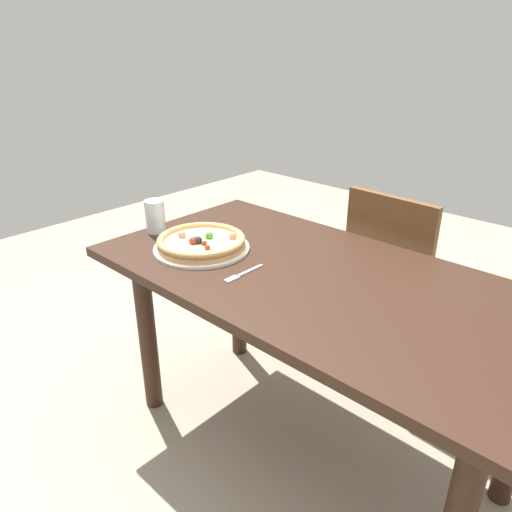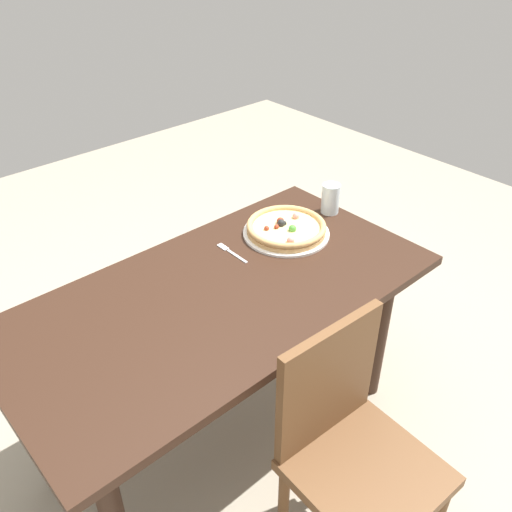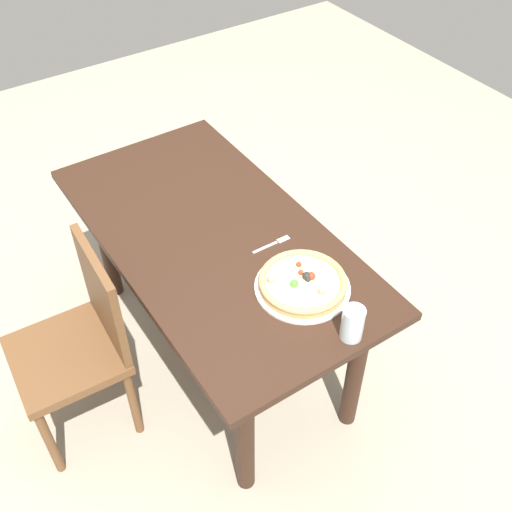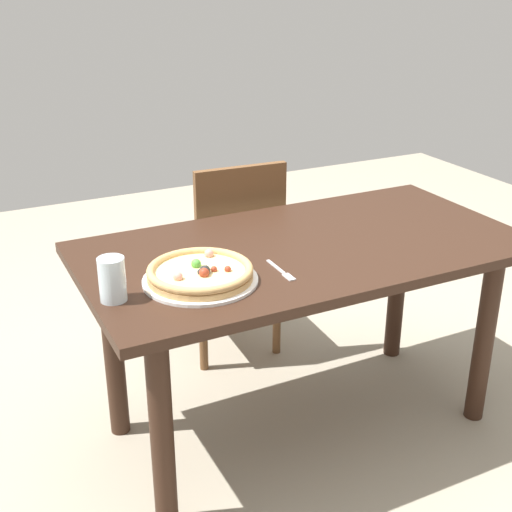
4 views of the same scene
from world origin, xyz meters
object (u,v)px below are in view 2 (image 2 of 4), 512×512
(fork, at_px, (230,252))
(dining_table, at_px, (222,316))
(pizza, at_px, (286,227))
(plate, at_px, (286,233))
(drinking_glass, at_px, (331,199))
(chair_near, at_px, (352,449))

(fork, bearing_deg, dining_table, 133.54)
(pizza, height_order, fork, pizza)
(dining_table, distance_m, plate, 0.46)
(pizza, distance_m, fork, 0.25)
(pizza, bearing_deg, drinking_glass, 1.05)
(plate, height_order, drinking_glass, drinking_glass)
(plate, xyz_separation_m, pizza, (-0.00, -0.00, 0.03))
(chair_near, height_order, fork, chair_near)
(chair_near, xyz_separation_m, pizza, (0.42, 0.72, 0.28))
(dining_table, bearing_deg, pizza, 15.22)
(dining_table, relative_size, drinking_glass, 11.76)
(chair_near, xyz_separation_m, plate, (0.42, 0.72, 0.25))
(dining_table, relative_size, plate, 4.36)
(dining_table, xyz_separation_m, fork, (0.18, 0.17, 0.11))
(chair_near, bearing_deg, pizza, -117.53)
(dining_table, height_order, pizza, pizza)
(plate, xyz_separation_m, fork, (-0.25, 0.05, -0.00))
(fork, xyz_separation_m, drinking_glass, (0.51, -0.05, 0.06))
(dining_table, distance_m, drinking_glass, 0.72)
(plate, distance_m, drinking_glass, 0.27)
(chair_near, distance_m, plate, 0.87)
(pizza, xyz_separation_m, drinking_glass, (0.26, 0.00, 0.03))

